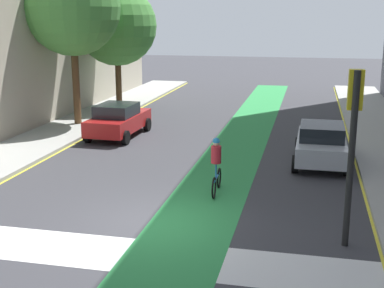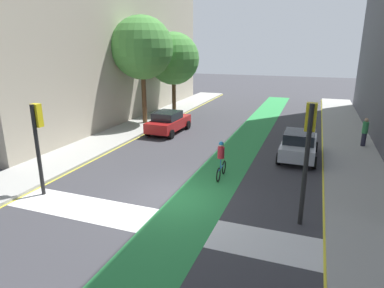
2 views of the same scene
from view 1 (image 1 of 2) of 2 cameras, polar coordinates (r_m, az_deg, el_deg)
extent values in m
plane|color=#38383D|center=(14.66, -4.56, -8.52)|extent=(120.00, 120.00, 0.00)
cube|color=#2D8C47|center=(14.38, -0.11, -8.92)|extent=(2.40, 60.00, 0.01)
cube|color=silver|center=(12.93, -7.23, -11.76)|extent=(12.00, 1.80, 0.01)
cube|color=yellow|center=(14.20, 19.64, -10.06)|extent=(0.16, 60.00, 0.01)
cylinder|color=black|center=(13.11, 16.85, -1.80)|extent=(0.16, 0.16, 4.33)
cube|color=gold|center=(12.97, 17.31, 5.64)|extent=(0.35, 0.28, 0.95)
sphere|color=#3F0A0A|center=(13.08, 17.36, 7.02)|extent=(0.20, 0.20, 0.20)
sphere|color=#4C380C|center=(13.11, 17.26, 5.72)|extent=(0.20, 0.20, 0.20)
sphere|color=#26D833|center=(13.16, 17.17, 4.43)|extent=(0.20, 0.20, 0.20)
cube|color=#A51919|center=(24.87, -7.95, 2.33)|extent=(1.91, 4.25, 0.70)
cube|color=black|center=(24.57, -8.17, 3.67)|extent=(1.65, 2.04, 0.55)
cylinder|color=black|center=(26.61, -8.54, 2.29)|extent=(0.24, 0.65, 0.64)
cylinder|color=black|center=(25.98, -4.87, 2.12)|extent=(0.24, 0.65, 0.64)
cylinder|color=black|center=(23.99, -11.22, 0.92)|extent=(0.24, 0.65, 0.64)
cylinder|color=black|center=(23.28, -7.22, 0.69)|extent=(0.24, 0.65, 0.64)
cube|color=#B2B7BF|center=(20.72, 13.80, -0.25)|extent=(1.84, 4.22, 0.70)
cube|color=black|center=(20.39, 13.90, 1.32)|extent=(1.62, 2.01, 0.55)
cylinder|color=black|center=(22.24, 11.42, -0.10)|extent=(0.23, 0.64, 0.64)
cylinder|color=black|center=(22.26, 16.05, -0.36)|extent=(0.23, 0.64, 0.64)
cylinder|color=black|center=(19.39, 11.10, -2.13)|extent=(0.23, 0.64, 0.64)
cylinder|color=black|center=(19.42, 16.41, -2.42)|extent=(0.23, 0.64, 0.64)
torus|color=black|center=(17.37, 2.94, -3.70)|extent=(0.07, 0.68, 0.68)
torus|color=black|center=(16.38, 2.39, -4.78)|extent=(0.07, 0.68, 0.68)
cylinder|color=#2672BF|center=(16.82, 2.68, -3.64)|extent=(0.08, 0.95, 0.06)
cylinder|color=#2672BF|center=(16.60, 2.61, -2.90)|extent=(0.05, 0.05, 0.50)
cylinder|color=red|center=(16.46, 2.63, -1.15)|extent=(0.32, 0.32, 0.55)
sphere|color=beige|center=(16.36, 2.65, 0.15)|extent=(0.22, 0.22, 0.22)
sphere|color=#268CCC|center=(16.35, 2.65, 0.29)|extent=(0.23, 0.23, 0.23)
cylinder|color=brown|center=(27.33, -12.45, 6.45)|extent=(0.36, 0.36, 4.13)
sphere|color=#478C3D|center=(27.12, -12.87, 14.27)|extent=(4.75, 4.75, 4.75)
cylinder|color=brown|center=(31.99, -7.96, 6.81)|extent=(0.36, 0.36, 3.18)
sphere|color=#478C3D|center=(31.77, -8.16, 12.59)|extent=(4.67, 4.67, 4.67)
camera|label=2|loc=(1.85, 56.44, 26.61)|focal=31.08mm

